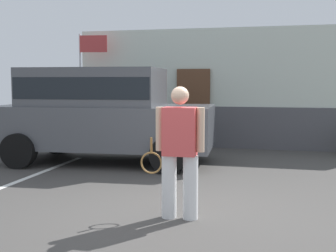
# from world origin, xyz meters

# --- Properties ---
(ground_plane) EXTENTS (40.00, 40.00, 0.00)m
(ground_plane) POSITION_xyz_m (0.00, 0.00, 0.00)
(ground_plane) COLOR #423F3D
(parking_stripe_0) EXTENTS (0.12, 4.40, 0.01)m
(parking_stripe_0) POSITION_xyz_m (-3.18, 1.50, 0.00)
(parking_stripe_0) COLOR silver
(parking_stripe_0) RESTS_ON ground_plane
(house_frontage) EXTENTS (8.36, 0.40, 3.18)m
(house_frontage) POSITION_xyz_m (-0.01, 6.27, 1.49)
(house_frontage) COLOR silver
(house_frontage) RESTS_ON ground_plane
(parked_suv) EXTENTS (4.72, 2.41, 2.05)m
(parked_suv) POSITION_xyz_m (-2.47, 3.30, 1.15)
(parked_suv) COLOR #4C4F54
(parked_suv) RESTS_ON ground_plane
(tennis_player_man) EXTENTS (0.89, 0.27, 1.70)m
(tennis_player_man) POSITION_xyz_m (0.05, -0.23, 0.88)
(tennis_player_man) COLOR white
(tennis_player_man) RESTS_ON ground_plane
(flag_pole) EXTENTS (0.80, 0.13, 3.06)m
(flag_pole) POSITION_xyz_m (-3.84, 5.66, 2.12)
(flag_pole) COLOR silver
(flag_pole) RESTS_ON ground_plane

